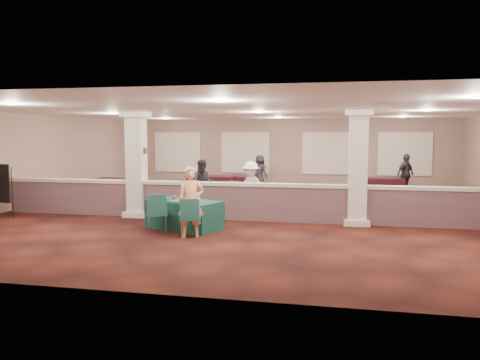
% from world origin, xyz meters
% --- Properties ---
extents(ground, '(16.00, 16.00, 0.00)m').
position_xyz_m(ground, '(0.00, 0.00, 0.00)').
color(ground, '#491A12').
rests_on(ground, ground).
extents(wall_back, '(16.00, 0.04, 3.20)m').
position_xyz_m(wall_back, '(0.00, 8.00, 1.60)').
color(wall_back, '#7E6557').
rests_on(wall_back, ground).
extents(wall_front, '(16.00, 0.04, 3.20)m').
position_xyz_m(wall_front, '(0.00, -8.00, 1.60)').
color(wall_front, '#7E6557').
rests_on(wall_front, ground).
extents(wall_left, '(0.04, 16.00, 3.20)m').
position_xyz_m(wall_left, '(-8.00, 0.00, 1.60)').
color(wall_left, '#7E6557').
rests_on(wall_left, ground).
extents(ceiling, '(16.00, 16.00, 0.02)m').
position_xyz_m(ceiling, '(0.00, 0.00, 3.20)').
color(ceiling, white).
rests_on(ceiling, wall_back).
extents(partition_wall, '(15.60, 0.28, 1.10)m').
position_xyz_m(partition_wall, '(0.00, -1.50, 0.57)').
color(partition_wall, brown).
rests_on(partition_wall, ground).
extents(column_left, '(0.72, 0.72, 3.20)m').
position_xyz_m(column_left, '(-3.50, -1.50, 1.64)').
color(column_left, white).
rests_on(column_left, ground).
extents(column_right, '(0.72, 0.72, 3.20)m').
position_xyz_m(column_right, '(3.00, -1.50, 1.64)').
color(column_right, white).
rests_on(column_right, ground).
extents(sconce_left, '(0.12, 0.12, 0.18)m').
position_xyz_m(sconce_left, '(-3.78, -1.50, 2.00)').
color(sconce_left, brown).
rests_on(sconce_left, column_left).
extents(sconce_right, '(0.12, 0.12, 0.18)m').
position_xyz_m(sconce_right, '(-3.22, -1.50, 2.00)').
color(sconce_right, brown).
rests_on(sconce_right, column_left).
extents(near_table, '(2.17, 1.62, 0.75)m').
position_xyz_m(near_table, '(-1.50, -3.00, 0.37)').
color(near_table, '#0F3936').
rests_on(near_table, ground).
extents(conf_chair_main, '(0.57, 0.57, 0.97)m').
position_xyz_m(conf_chair_main, '(-0.98, -4.08, 0.57)').
color(conf_chair_main, '#1F5B51').
rests_on(conf_chair_main, ground).
extents(conf_chair_side, '(0.65, 0.65, 1.00)m').
position_xyz_m(conf_chair_side, '(-1.96, -3.73, 0.59)').
color(conf_chair_side, '#1F5B51').
rests_on(conf_chair_side, ground).
extents(woman, '(0.71, 0.58, 1.72)m').
position_xyz_m(woman, '(-1.00, -3.97, 0.86)').
color(woman, '#FBA46D').
rests_on(woman, ground).
extents(far_table_front_left, '(1.78, 1.02, 0.69)m').
position_xyz_m(far_table_front_left, '(-6.50, 3.00, 0.35)').
color(far_table_front_left, black).
rests_on(far_table_front_left, ground).
extents(far_table_front_center, '(1.77, 1.28, 0.65)m').
position_xyz_m(far_table_front_center, '(-2.00, 3.00, 0.32)').
color(far_table_front_center, black).
rests_on(far_table_front_center, ground).
extents(far_table_front_right, '(2.19, 1.62, 0.80)m').
position_xyz_m(far_table_front_right, '(6.50, 0.30, 0.40)').
color(far_table_front_right, black).
rests_on(far_table_front_right, ground).
extents(far_table_back_left, '(1.91, 0.97, 0.77)m').
position_xyz_m(far_table_back_left, '(-2.71, 4.14, 0.38)').
color(far_table_back_left, black).
rests_on(far_table_back_left, ground).
extents(far_table_back_center, '(1.82, 0.93, 0.73)m').
position_xyz_m(far_table_back_center, '(-2.00, 4.65, 0.37)').
color(far_table_back_center, black).
rests_on(far_table_back_center, ground).
extents(far_table_back_right, '(1.80, 1.10, 0.68)m').
position_xyz_m(far_table_back_right, '(4.32, 5.50, 0.34)').
color(far_table_back_right, black).
rests_on(far_table_back_right, ground).
extents(attendee_a, '(0.87, 0.62, 1.64)m').
position_xyz_m(attendee_a, '(-2.02, 0.61, 0.82)').
color(attendee_a, black).
rests_on(attendee_a, ground).
extents(attendee_b, '(1.14, 0.83, 1.62)m').
position_xyz_m(attendee_b, '(-0.26, 0.00, 0.81)').
color(attendee_b, silver).
rests_on(attendee_b, ground).
extents(attendee_c, '(1.03, 1.05, 1.70)m').
position_xyz_m(attendee_c, '(5.24, 5.60, 0.85)').
color(attendee_c, black).
rests_on(attendee_c, ground).
extents(attendee_d, '(0.85, 0.77, 1.53)m').
position_xyz_m(attendee_d, '(-1.10, 7.00, 0.76)').
color(attendee_d, black).
rests_on(attendee_d, ground).
extents(laptop_base, '(0.40, 0.34, 0.02)m').
position_xyz_m(laptop_base, '(-1.23, -3.16, 0.76)').
color(laptop_base, silver).
rests_on(laptop_base, near_table).
extents(laptop_screen, '(0.32, 0.14, 0.23)m').
position_xyz_m(laptop_screen, '(-1.19, -3.05, 0.88)').
color(laptop_screen, silver).
rests_on(laptop_screen, near_table).
extents(screen_glow, '(0.29, 0.12, 0.20)m').
position_xyz_m(screen_glow, '(-1.19, -3.06, 0.87)').
color(screen_glow, silver).
rests_on(screen_glow, near_table).
extents(knitting, '(0.50, 0.44, 0.03)m').
position_xyz_m(knitting, '(-1.55, -3.26, 0.76)').
color(knitting, orange).
rests_on(knitting, near_table).
extents(yarn_cream, '(0.11, 0.11, 0.11)m').
position_xyz_m(yarn_cream, '(-2.06, -2.89, 0.81)').
color(yarn_cream, beige).
rests_on(yarn_cream, near_table).
extents(yarn_red, '(0.10, 0.10, 0.10)m').
position_xyz_m(yarn_red, '(-2.15, -2.69, 0.80)').
color(yarn_red, '#591311').
rests_on(yarn_red, near_table).
extents(yarn_grey, '(0.11, 0.11, 0.11)m').
position_xyz_m(yarn_grey, '(-1.88, -2.72, 0.80)').
color(yarn_grey, '#46474B').
rests_on(yarn_grey, near_table).
extents(scissors, '(0.13, 0.07, 0.01)m').
position_xyz_m(scissors, '(-0.98, -3.51, 0.76)').
color(scissors, red).
rests_on(scissors, near_table).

